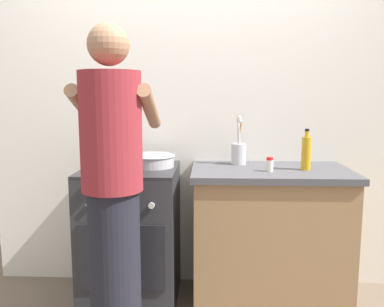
{
  "coord_description": "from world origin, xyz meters",
  "views": [
    {
      "loc": [
        0.15,
        -2.38,
        1.37
      ],
      "look_at": [
        0.05,
        0.12,
        1.0
      ],
      "focal_mm": 37.76,
      "sensor_mm": 36.0,
      "label": 1
    }
  ],
  "objects_px": {
    "stove_range": "(132,235)",
    "mixing_bowl": "(153,160)",
    "person": "(113,198)",
    "utensil_crock": "(239,150)",
    "pot": "(110,158)",
    "spice_bottle": "(270,165)",
    "oil_bottle": "(306,153)"
  },
  "relations": [
    {
      "from": "stove_range",
      "to": "mixing_bowl",
      "type": "distance_m",
      "value": 0.52
    },
    {
      "from": "mixing_bowl",
      "to": "person",
      "type": "bearing_deg",
      "value": -99.49
    },
    {
      "from": "stove_range",
      "to": "person",
      "type": "xyz_separation_m",
      "value": [
        0.03,
        -0.6,
        0.41
      ]
    },
    {
      "from": "utensil_crock",
      "to": "mixing_bowl",
      "type": "bearing_deg",
      "value": -167.99
    },
    {
      "from": "stove_range",
      "to": "pot",
      "type": "relative_size",
      "value": 3.57
    },
    {
      "from": "stove_range",
      "to": "mixing_bowl",
      "type": "relative_size",
      "value": 3.06
    },
    {
      "from": "spice_bottle",
      "to": "person",
      "type": "distance_m",
      "value": 1.0
    },
    {
      "from": "pot",
      "to": "person",
      "type": "relative_size",
      "value": 0.15
    },
    {
      "from": "oil_bottle",
      "to": "pot",
      "type": "bearing_deg",
      "value": 177.14
    },
    {
      "from": "pot",
      "to": "oil_bottle",
      "type": "xyz_separation_m",
      "value": [
        1.25,
        -0.06,
        0.05
      ]
    },
    {
      "from": "mixing_bowl",
      "to": "oil_bottle",
      "type": "relative_size",
      "value": 1.14
    },
    {
      "from": "stove_range",
      "to": "utensil_crock",
      "type": "distance_m",
      "value": 0.91
    },
    {
      "from": "stove_range",
      "to": "oil_bottle",
      "type": "height_order",
      "value": "oil_bottle"
    },
    {
      "from": "mixing_bowl",
      "to": "oil_bottle",
      "type": "distance_m",
      "value": 0.98
    },
    {
      "from": "utensil_crock",
      "to": "spice_bottle",
      "type": "distance_m",
      "value": 0.31
    },
    {
      "from": "pot",
      "to": "person",
      "type": "xyz_separation_m",
      "value": [
        0.17,
        -0.64,
        -0.1
      ]
    },
    {
      "from": "pot",
      "to": "spice_bottle",
      "type": "relative_size",
      "value": 2.87
    },
    {
      "from": "mixing_bowl",
      "to": "spice_bottle",
      "type": "xyz_separation_m",
      "value": [
        0.74,
        -0.13,
        -0.0
      ]
    },
    {
      "from": "spice_bottle",
      "to": "oil_bottle",
      "type": "height_order",
      "value": "oil_bottle"
    },
    {
      "from": "oil_bottle",
      "to": "stove_range",
      "type": "bearing_deg",
      "value": 178.95
    },
    {
      "from": "pot",
      "to": "person",
      "type": "distance_m",
      "value": 0.67
    },
    {
      "from": "spice_bottle",
      "to": "oil_bottle",
      "type": "relative_size",
      "value": 0.34
    },
    {
      "from": "oil_bottle",
      "to": "mixing_bowl",
      "type": "bearing_deg",
      "value": 175.88
    },
    {
      "from": "utensil_crock",
      "to": "oil_bottle",
      "type": "distance_m",
      "value": 0.45
    },
    {
      "from": "stove_range",
      "to": "pot",
      "type": "bearing_deg",
      "value": 163.25
    },
    {
      "from": "utensil_crock",
      "to": "person",
      "type": "bearing_deg",
      "value": -131.26
    },
    {
      "from": "stove_range",
      "to": "utensil_crock",
      "type": "bearing_deg",
      "value": 13.53
    },
    {
      "from": "person",
      "to": "mixing_bowl",
      "type": "bearing_deg",
      "value": 80.51
    },
    {
      "from": "oil_bottle",
      "to": "person",
      "type": "height_order",
      "value": "person"
    },
    {
      "from": "mixing_bowl",
      "to": "stove_range",
      "type": "bearing_deg",
      "value": -160.56
    },
    {
      "from": "mixing_bowl",
      "to": "utensil_crock",
      "type": "bearing_deg",
      "value": 12.01
    },
    {
      "from": "spice_bottle",
      "to": "person",
      "type": "height_order",
      "value": "person"
    }
  ]
}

